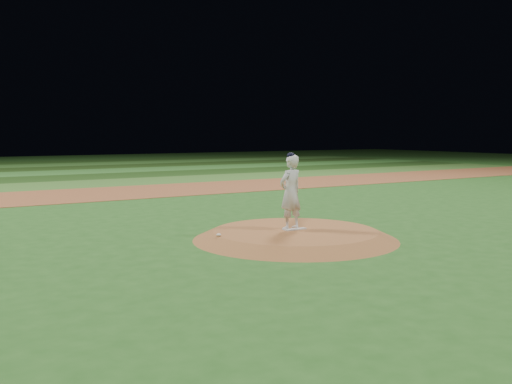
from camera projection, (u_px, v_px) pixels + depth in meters
name	position (u px, v px, depth m)	size (l,w,h in m)	color
ground	(295.00, 239.00, 15.31)	(120.00, 120.00, 0.00)	#24561C
infield_dirt_band	(124.00, 192.00, 27.15)	(70.00, 6.00, 0.02)	brown
outfield_stripe_0	(91.00, 184.00, 31.80)	(70.00, 5.00, 0.02)	#396926
outfield_stripe_1	(69.00, 178.00, 36.02)	(70.00, 5.00, 0.02)	#1D3F14
outfield_stripe_2	(51.00, 173.00, 40.25)	(70.00, 5.00, 0.02)	#33752A
outfield_stripe_3	(37.00, 169.00, 44.48)	(70.00, 5.00, 0.02)	#204014
outfield_stripe_4	(25.00, 166.00, 48.71)	(70.00, 5.00, 0.02)	#387329
outfield_stripe_5	(15.00, 163.00, 52.93)	(70.00, 5.00, 0.02)	#234D18
pitchers_mound	(295.00, 235.00, 15.30)	(5.50, 5.50, 0.25)	#96592E
pitching_rubber	(295.00, 229.00, 15.33)	(0.64, 0.16, 0.03)	beige
rosin_bag	(219.00, 235.00, 14.40)	(0.12, 0.12, 0.07)	silver
pitcher_on_mound	(291.00, 192.00, 15.29)	(0.82, 0.62, 2.07)	silver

